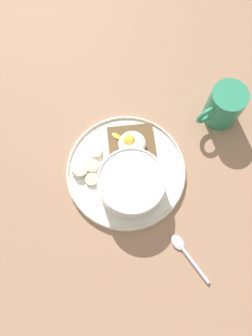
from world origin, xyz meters
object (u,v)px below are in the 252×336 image
object	(u,v)px
toast_slice	(132,147)
banana_slice_left	(92,165)
banana_slice_front	(96,151)
poached_egg	(131,143)
spoon	(186,253)
banana_slice_right	(92,180)
banana_slice_back	(80,170)
oatmeal_bowl	(130,185)
coffee_mug	(224,106)

from	to	relation	value
toast_slice	banana_slice_left	size ratio (longest dim) A/B	2.85
toast_slice	banana_slice_front	distance (cm)	8.27
poached_egg	banana_slice_front	size ratio (longest dim) A/B	1.76
spoon	banana_slice_left	bearing A→B (deg)	121.09
toast_slice	banana_slice_right	bearing A→B (deg)	-155.15
toast_slice	spoon	xyz separation A→B (cm)	(4.46, -25.36, -1.47)
banana_slice_right	banana_slice_back	bearing A→B (deg)	124.58
banana_slice_front	banana_slice_left	size ratio (longest dim) A/B	1.01
banana_slice_back	spoon	xyz separation A→B (cm)	(17.12, -23.35, -1.47)
banana_slice_back	banana_slice_right	xyz separation A→B (cm)	(2.01, -2.92, -0.32)
oatmeal_bowl	banana_slice_back	distance (cm)	12.15
banana_slice_back	oatmeal_bowl	bearing A→B (deg)	-36.09
banana_slice_right	coffee_mug	bearing A→B (deg)	13.15
toast_slice	banana_slice_left	world-z (taller)	toast_slice
banana_slice_front	spoon	world-z (taller)	banana_slice_front
banana_slice_left	coffee_mug	world-z (taller)	coffee_mug
poached_egg	spoon	world-z (taller)	poached_egg
toast_slice	banana_slice_left	bearing A→B (deg)	-170.37
banana_slice_left	banana_slice_back	xyz separation A→B (cm)	(-2.83, -0.34, 0.29)
banana_slice_front	spoon	distance (cm)	29.54
oatmeal_bowl	banana_slice_right	bearing A→B (deg)	151.76
poached_egg	banana_slice_front	distance (cm)	8.52
poached_egg	spoon	distance (cm)	26.14
oatmeal_bowl	banana_slice_front	size ratio (longest dim) A/B	3.34
poached_egg	banana_slice_back	world-z (taller)	poached_egg
oatmeal_bowl	poached_egg	distance (cm)	9.59
banana_slice_left	oatmeal_bowl	bearing A→B (deg)	-47.33
banana_slice_back	banana_slice_right	bearing A→B (deg)	-55.42
poached_egg	banana_slice_left	distance (cm)	10.19
banana_slice_back	banana_slice_right	size ratio (longest dim) A/B	1.28
toast_slice	coffee_mug	distance (cm)	22.80
toast_slice	banana_slice_back	size ratio (longest dim) A/B	2.49
banana_slice_left	banana_slice_right	size ratio (longest dim) A/B	1.11
poached_egg	banana_slice_back	distance (cm)	12.92
banana_slice_front	banana_slice_left	distance (cm)	3.43
banana_slice_left	banana_slice_back	world-z (taller)	banana_slice_back
poached_egg	spoon	size ratio (longest dim) A/B	0.64
oatmeal_bowl	banana_slice_right	xyz separation A→B (cm)	(-7.57, 4.07, -2.94)
oatmeal_bowl	banana_slice_back	world-z (taller)	oatmeal_bowl
banana_slice_left	banana_slice_back	distance (cm)	2.86
toast_slice	poached_egg	distance (cm)	2.19
banana_slice_right	spoon	xyz separation A→B (cm)	(15.10, -20.43, -1.15)
banana_slice_left	spoon	xyz separation A→B (cm)	(14.29, -23.69, -1.18)
banana_slice_front	spoon	size ratio (longest dim) A/B	0.36
coffee_mug	spoon	xyz separation A→B (cm)	(-17.95, -28.16, -4.60)
banana_slice_front	banana_slice_back	xyz separation A→B (cm)	(-4.50, -3.34, 0.34)
oatmeal_bowl	banana_slice_left	world-z (taller)	oatmeal_bowl
banana_slice_front	banana_slice_back	world-z (taller)	banana_slice_back
oatmeal_bowl	banana_slice_left	xyz separation A→B (cm)	(-6.76, 7.33, -2.91)
toast_slice	banana_slice_right	distance (cm)	11.73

